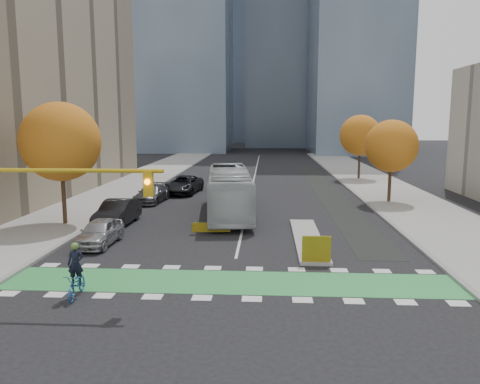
# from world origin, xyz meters

# --- Properties ---
(ground) EXTENTS (300.00, 300.00, 0.00)m
(ground) POSITION_xyz_m (0.00, 0.00, 0.00)
(ground) COLOR black
(ground) RESTS_ON ground
(sidewalk_west) EXTENTS (7.00, 120.00, 0.15)m
(sidewalk_west) POSITION_xyz_m (-13.50, 20.00, 0.07)
(sidewalk_west) COLOR gray
(sidewalk_west) RESTS_ON ground
(sidewalk_east) EXTENTS (7.00, 120.00, 0.15)m
(sidewalk_east) POSITION_xyz_m (13.50, 20.00, 0.07)
(sidewalk_east) COLOR gray
(sidewalk_east) RESTS_ON ground
(curb_west) EXTENTS (0.30, 120.00, 0.16)m
(curb_west) POSITION_xyz_m (-10.00, 20.00, 0.07)
(curb_west) COLOR gray
(curb_west) RESTS_ON ground
(curb_east) EXTENTS (0.30, 120.00, 0.16)m
(curb_east) POSITION_xyz_m (10.00, 20.00, 0.07)
(curb_east) COLOR gray
(curb_east) RESTS_ON ground
(bike_crossing) EXTENTS (20.00, 3.00, 0.01)m
(bike_crossing) POSITION_xyz_m (0.00, 1.50, 0.01)
(bike_crossing) COLOR green
(bike_crossing) RESTS_ON ground
(centre_line) EXTENTS (0.15, 70.00, 0.01)m
(centre_line) POSITION_xyz_m (0.00, 40.00, 0.01)
(centre_line) COLOR silver
(centre_line) RESTS_ON ground
(bike_lane_paint) EXTENTS (2.50, 50.00, 0.01)m
(bike_lane_paint) POSITION_xyz_m (7.50, 30.00, 0.01)
(bike_lane_paint) COLOR black
(bike_lane_paint) RESTS_ON ground
(median_island) EXTENTS (1.60, 10.00, 0.16)m
(median_island) POSITION_xyz_m (4.00, 9.00, 0.08)
(median_island) COLOR gray
(median_island) RESTS_ON ground
(hazard_board) EXTENTS (1.40, 0.12, 1.30)m
(hazard_board) POSITION_xyz_m (4.00, 4.20, 0.80)
(hazard_board) COLOR yellow
(hazard_board) RESTS_ON median_island
(tower_ne) EXTENTS (18.00, 24.00, 60.00)m
(tower_ne) POSITION_xyz_m (20.00, 85.00, 30.00)
(tower_ne) COLOR #47566B
(tower_ne) RESTS_ON ground
(tower_far) EXTENTS (26.00, 26.00, 80.00)m
(tower_far) POSITION_xyz_m (-4.00, 140.00, 40.00)
(tower_far) COLOR #47566B
(tower_far) RESTS_ON ground
(tree_west) EXTENTS (5.20, 5.20, 8.22)m
(tree_west) POSITION_xyz_m (-12.00, 12.00, 5.62)
(tree_west) COLOR #332114
(tree_west) RESTS_ON ground
(tree_east_near) EXTENTS (4.40, 4.40, 7.08)m
(tree_east_near) POSITION_xyz_m (12.00, 22.00, 4.86)
(tree_east_near) COLOR #332114
(tree_east_near) RESTS_ON ground
(tree_east_far) EXTENTS (4.80, 4.80, 7.65)m
(tree_east_far) POSITION_xyz_m (12.50, 38.00, 5.24)
(tree_east_far) COLOR #332114
(tree_east_far) RESTS_ON ground
(traffic_signal_west) EXTENTS (8.53, 0.56, 5.20)m
(traffic_signal_west) POSITION_xyz_m (-7.93, -0.51, 4.03)
(traffic_signal_west) COLOR #BF9914
(traffic_signal_west) RESTS_ON ground
(cyclist) EXTENTS (0.84, 1.99, 2.25)m
(cyclist) POSITION_xyz_m (-6.02, -0.56, 0.75)
(cyclist) COLOR #22519C
(cyclist) RESTS_ON ground
(bus) EXTENTS (4.29, 12.98, 3.55)m
(bus) POSITION_xyz_m (-1.24, 16.16, 1.77)
(bus) COLOR #B9C0C2
(bus) RESTS_ON ground
(parked_car_a) EXTENTS (1.88, 4.43, 1.49)m
(parked_car_a) POSITION_xyz_m (-7.90, 7.23, 0.75)
(parked_car_a) COLOR #ABABB0
(parked_car_a) RESTS_ON ground
(parked_car_b) EXTENTS (2.01, 5.25, 1.71)m
(parked_car_b) POSITION_xyz_m (-8.49, 12.24, 0.85)
(parked_car_b) COLOR black
(parked_car_b) RESTS_ON ground
(parked_car_c) EXTENTS (2.50, 5.27, 1.49)m
(parked_car_c) POSITION_xyz_m (-8.35, 21.18, 0.74)
(parked_car_c) COLOR #4C4D51
(parked_car_c) RESTS_ON ground
(parked_car_d) EXTENTS (3.43, 6.36, 1.70)m
(parked_car_d) POSITION_xyz_m (-6.50, 26.18, 0.85)
(parked_car_d) COLOR black
(parked_car_d) RESTS_ON ground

